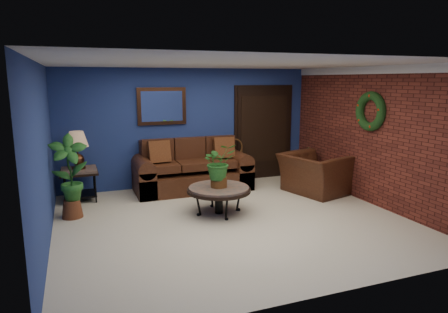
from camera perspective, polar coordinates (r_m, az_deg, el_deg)
name	(u,v)px	position (r m, az deg, el deg)	size (l,w,h in m)	color
floor	(233,220)	(6.61, 1.25, -9.08)	(5.50, 5.50, 0.00)	beige
wall_back	(190,127)	(8.64, -4.93, 4.17)	(5.50, 0.04, 2.50)	navy
wall_left	(43,157)	(5.87, -24.49, -0.01)	(0.04, 5.00, 2.50)	navy
wall_right_brick	(373,136)	(7.74, 20.55, 2.72)	(0.04, 5.00, 2.50)	maroon
ceiling	(233,64)	(6.22, 1.34, 13.12)	(5.50, 5.00, 0.02)	silver
crown_molding	(377,70)	(7.66, 20.97, 11.48)	(0.03, 5.00, 0.14)	white
wall_mirror	(162,106)	(8.42, -8.87, 7.11)	(1.02, 0.06, 0.77)	#462615
closet_door	(263,133)	(9.26, 5.63, 3.36)	(1.44, 0.06, 2.18)	black
wreath	(370,111)	(7.70, 20.19, 6.08)	(0.72, 0.72, 0.16)	black
sofa	(192,173)	(8.38, -4.66, -2.30)	(2.37, 1.02, 1.06)	#452513
coffee_table	(219,190)	(6.82, -0.75, -4.83)	(1.09, 1.09, 0.47)	#4A4641
end_table	(79,176)	(8.01, -19.96, -2.66)	(0.67, 0.67, 0.61)	#4A4641
table_lamp	(77,146)	(7.90, -20.24, 1.48)	(0.41, 0.41, 0.68)	#462615
side_chair	(237,159)	(8.71, 1.91, -0.34)	(0.47, 0.47, 0.99)	#543018
armchair	(315,174)	(8.25, 12.82, -2.41)	(1.22, 1.07, 0.79)	#452513
coffee_plant	(219,163)	(6.71, -0.76, -0.98)	(0.60, 0.53, 0.75)	brown
floor_plant	(302,164)	(9.03, 11.02, -1.09)	(0.38, 0.32, 0.80)	brown
tall_plant	(70,174)	(7.00, -21.19, -2.30)	(0.61, 0.42, 1.40)	brown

